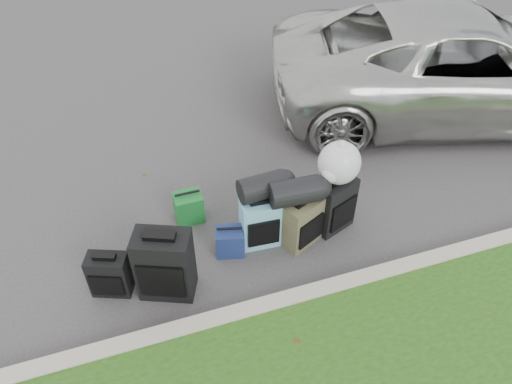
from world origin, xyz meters
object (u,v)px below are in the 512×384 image
object	(u,v)px
suitcase_teal	(261,223)
tote_navy	(230,241)
suitcase_large_black_right	(334,205)
suitcase_olive	(301,222)
suitcase_large_black_left	(165,265)
tote_green	(189,207)
suv	(461,63)
suitcase_small_black	(110,274)

from	to	relation	value
suitcase_teal	tote_navy	size ratio (longest dim) A/B	1.89
suitcase_teal	suitcase_large_black_right	distance (m)	0.90
suitcase_teal	suitcase_olive	bearing A→B (deg)	-13.01
suitcase_large_black_left	tote_green	xyz separation A→B (m)	(0.45, 0.98, -0.22)
suitcase_teal	tote_green	size ratio (longest dim) A/B	1.67
suv	suitcase_small_black	size ratio (longest dim) A/B	11.01
suv	suitcase_olive	bearing A→B (deg)	136.14
suitcase_large_black_right	tote_navy	size ratio (longest dim) A/B	2.09
suv	suitcase_large_black_right	world-z (taller)	suv
suv	suitcase_small_black	distance (m)	5.85
suitcase_large_black_left	tote_green	distance (m)	1.10
suitcase_olive	suitcase_teal	size ratio (longest dim) A/B	0.98
suv	suitcase_teal	world-z (taller)	suv
suitcase_olive	suitcase_large_black_left	bearing A→B (deg)	162.76
suitcase_large_black_right	suitcase_teal	bearing A→B (deg)	157.60
suv	suitcase_teal	distance (m)	4.21
suitcase_small_black	suitcase_teal	world-z (taller)	suitcase_teal
suitcase_large_black_left	suitcase_small_black	bearing A→B (deg)	-175.14
suitcase_large_black_left	tote_navy	bearing A→B (deg)	44.69
tote_green	tote_navy	size ratio (longest dim) A/B	1.13
suitcase_olive	tote_navy	distance (m)	0.84
suitcase_large_black_left	suitcase_large_black_right	bearing A→B (deg)	31.61
suitcase_small_black	suitcase_large_black_left	distance (m)	0.61
suitcase_teal	suv	bearing A→B (deg)	29.08
tote_green	tote_navy	bearing A→B (deg)	-64.66
suitcase_large_black_right	suitcase_small_black	bearing A→B (deg)	162.28
suitcase_small_black	suitcase_large_black_right	distance (m)	2.61
suv	suitcase_olive	size ratio (longest dim) A/B	9.17
suitcase_large_black_left	tote_navy	size ratio (longest dim) A/B	2.43
suv	suitcase_large_black_right	bearing A→B (deg)	138.40
suv	suitcase_small_black	xyz separation A→B (m)	(-5.49, -1.96, -0.53)
suitcase_olive	tote_green	xyz separation A→B (m)	(-1.14, 0.77, -0.12)
suitcase_large_black_left	suitcase_teal	world-z (taller)	suitcase_large_black_left
suv	suitcase_large_black_right	xyz separation A→B (m)	(-2.88, -1.82, -0.44)
suv	suitcase_large_black_right	size ratio (longest dim) A/B	8.11
suv	suitcase_large_black_left	world-z (taller)	suv
suitcase_large_black_left	suitcase_large_black_right	xyz separation A→B (m)	(2.04, 0.32, -0.06)
suitcase_large_black_right	tote_green	world-z (taller)	suitcase_large_black_right
suitcase_teal	tote_green	world-z (taller)	suitcase_teal
suitcase_small_black	suitcase_large_black_left	world-z (taller)	suitcase_large_black_left
suitcase_large_black_right	tote_green	xyz separation A→B (m)	(-1.60, 0.66, -0.16)
suitcase_large_black_right	suv	bearing A→B (deg)	11.45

